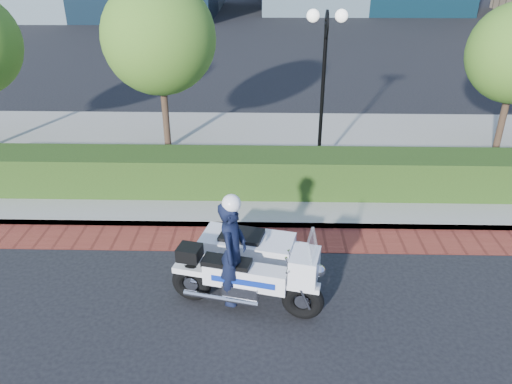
{
  "coord_description": "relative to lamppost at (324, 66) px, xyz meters",
  "views": [
    {
      "loc": [
        -0.45,
        -7.78,
        5.87
      ],
      "look_at": [
        -0.68,
        1.83,
        1.0
      ],
      "focal_mm": 35.0,
      "sensor_mm": 36.0,
      "label": 1
    }
  ],
  "objects": [
    {
      "name": "ground",
      "position": [
        -1.0,
        -5.2,
        -2.96
      ],
      "size": [
        120.0,
        120.0,
        0.0
      ],
      "primitive_type": "plane",
      "color": "black",
      "rests_on": "ground"
    },
    {
      "name": "tree_b",
      "position": [
        -4.5,
        1.3,
        0.48
      ],
      "size": [
        3.2,
        3.2,
        4.89
      ],
      "color": "#332319",
      "rests_on": "sidewalk"
    },
    {
      "name": "hedge_main",
      "position": [
        -1.0,
        -1.6,
        -2.31
      ],
      "size": [
        18.0,
        1.2,
        1.0
      ],
      "primitive_type": "cube",
      "color": "black",
      "rests_on": "sidewalk"
    },
    {
      "name": "sidewalk",
      "position": [
        -1.0,
        0.8,
        -2.88
      ],
      "size": [
        60.0,
        8.0,
        0.15
      ],
      "primitive_type": "cube",
      "color": "gray",
      "rests_on": "ground"
    },
    {
      "name": "brick_strip",
      "position": [
        -1.0,
        -3.7,
        -2.95
      ],
      "size": [
        60.0,
        1.0,
        0.01
      ],
      "primitive_type": "cube",
      "color": "maroon",
      "rests_on": "ground"
    },
    {
      "name": "police_motorcycle",
      "position": [
        -1.82,
        -5.57,
        -2.19
      ],
      "size": [
        2.74,
        2.25,
        2.24
      ],
      "rotation": [
        0.0,
        0.0,
        -0.22
      ],
      "color": "black",
      "rests_on": "ground"
    },
    {
      "name": "lamppost",
      "position": [
        0.0,
        0.0,
        0.0
      ],
      "size": [
        1.02,
        0.7,
        4.21
      ],
      "color": "black",
      "rests_on": "sidewalk"
    }
  ]
}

